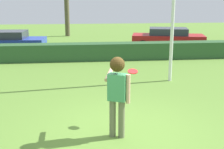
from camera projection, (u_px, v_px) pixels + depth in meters
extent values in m
plane|color=olive|center=(123.00, 129.00, 6.86)|extent=(60.00, 60.00, 0.00)
cylinder|color=#686D4F|center=(113.00, 118.00, 6.44)|extent=(0.14, 0.14, 0.84)
cylinder|color=#686D4F|center=(122.00, 119.00, 6.39)|extent=(0.14, 0.14, 0.84)
cube|color=#43965F|center=(117.00, 87.00, 6.24)|extent=(0.44, 0.35, 0.58)
cylinder|color=#D9A485|center=(110.00, 72.00, 6.50)|extent=(0.32, 0.60, 0.30)
cylinder|color=#D9A485|center=(128.00, 89.00, 6.18)|extent=(0.09, 0.09, 0.62)
sphere|color=#D9A485|center=(117.00, 66.00, 6.12)|extent=(0.22, 0.22, 0.22)
sphere|color=#423012|center=(117.00, 64.00, 6.11)|extent=(0.31, 0.31, 0.31)
cylinder|color=red|center=(133.00, 71.00, 6.98)|extent=(0.24, 0.24, 0.08)
cube|color=#2D542D|center=(99.00, 51.00, 14.63)|extent=(26.62, 0.90, 0.82)
cube|color=#263FA5|center=(6.00, 43.00, 16.13)|extent=(4.29, 1.95, 0.55)
cube|color=#2D333D|center=(5.00, 35.00, 16.01)|extent=(2.29, 1.69, 0.40)
cylinder|color=black|center=(36.00, 46.00, 17.09)|extent=(0.60, 0.14, 0.60)
cylinder|color=black|center=(30.00, 51.00, 15.45)|extent=(0.60, 0.14, 0.60)
cube|color=#B21E1E|center=(168.00, 39.00, 17.75)|extent=(4.49, 2.66, 0.55)
cube|color=#2D333D|center=(168.00, 31.00, 17.64)|extent=(2.51, 2.05, 0.40)
cylinder|color=black|center=(191.00, 42.00, 18.45)|extent=(0.61, 0.24, 0.60)
cylinder|color=black|center=(195.00, 47.00, 16.82)|extent=(0.61, 0.24, 0.60)
cylinder|color=black|center=(144.00, 41.00, 18.83)|extent=(0.61, 0.24, 0.60)
cylinder|color=black|center=(143.00, 46.00, 17.19)|extent=(0.61, 0.24, 0.60)
cylinder|color=brown|center=(66.00, 1.00, 23.35)|extent=(0.37, 0.37, 5.47)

